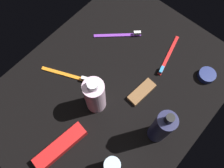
{
  "coord_description": "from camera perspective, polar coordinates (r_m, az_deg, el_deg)",
  "views": [
    {
      "loc": [
        22.18,
        19.69,
        73.78
      ],
      "look_at": [
        0.0,
        0.0,
        3.0
      ],
      "focal_mm": 36.77,
      "sensor_mm": 36.0,
      "label": 1
    }
  ],
  "objects": [
    {
      "name": "bodywash_bottle",
      "position": [
        0.7,
        -4.0,
        -3.15
      ],
      "size": [
        6.48,
        6.48,
        17.42
      ],
      "color": "silver",
      "rests_on": "ground_plane"
    },
    {
      "name": "toothbrush_purple",
      "position": [
        0.89,
        2.09,
        12.17
      ],
      "size": [
        13.3,
        13.85,
        2.1
      ],
      "color": "purple",
      "rests_on": "ground_plane"
    },
    {
      "name": "toothpaste_box_red",
      "position": [
        0.74,
        -12.68,
        -14.9
      ],
      "size": [
        18.01,
        6.52,
        3.2
      ],
      "primitive_type": "cube",
      "rotation": [
        0.0,
        0.0,
        -0.12
      ],
      "color": "red",
      "rests_on": "ground_plane"
    },
    {
      "name": "deodorant_stick",
      "position": [
        0.69,
        0.07,
        -19.71
      ],
      "size": [
        4.68,
        4.68,
        8.93
      ],
      "primitive_type": "cylinder",
      "color": "silver",
      "rests_on": "ground_plane"
    },
    {
      "name": "ground_plane",
      "position": [
        0.8,
        -0.0,
        -1.0
      ],
      "size": [
        84.0,
        64.0,
        1.2
      ],
      "primitive_type": "cube",
      "color": "black"
    },
    {
      "name": "toothbrush_red",
      "position": [
        0.87,
        13.71,
        6.58
      ],
      "size": [
        17.74,
        5.6,
        2.1
      ],
      "color": "red",
      "rests_on": "ground_plane"
    },
    {
      "name": "toothbrush_orange",
      "position": [
        0.82,
        -10.82,
        2.24
      ],
      "size": [
        8.62,
        16.85,
        2.1
      ],
      "color": "orange",
      "rests_on": "ground_plane"
    },
    {
      "name": "snack_bar_brown",
      "position": [
        0.79,
        7.4,
        -1.94
      ],
      "size": [
        10.7,
        4.87,
        1.5
      ],
      "primitive_type": "cube",
      "rotation": [
        0.0,
        0.0,
        -0.09
      ],
      "color": "brown",
      "rests_on": "ground_plane"
    },
    {
      "name": "lotion_bottle",
      "position": [
        0.68,
        12.17,
        -10.54
      ],
      "size": [
        5.51,
        5.51,
        20.39
      ],
      "color": "#1D1E40",
      "rests_on": "ground_plane"
    },
    {
      "name": "cream_tin_left",
      "position": [
        0.87,
        22.49,
        2.04
      ],
      "size": [
        5.94,
        5.94,
        2.12
      ],
      "primitive_type": "cylinder",
      "color": "navy",
      "rests_on": "ground_plane"
    }
  ]
}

